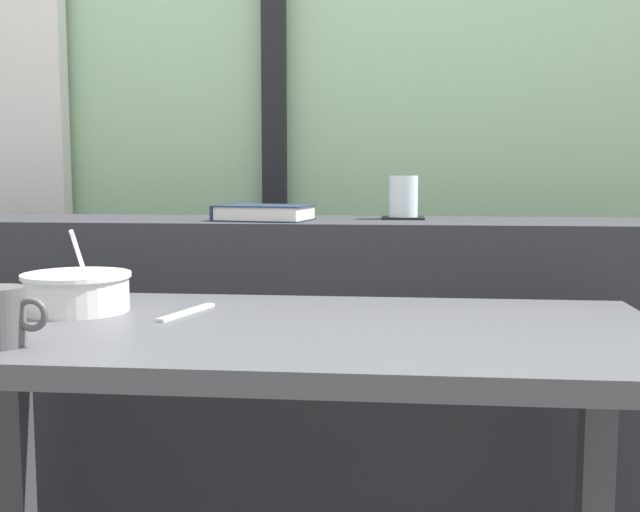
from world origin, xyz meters
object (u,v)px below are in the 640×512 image
(soup_bowl, at_px, (77,292))
(fork_utensil, at_px, (187,312))
(closed_book, at_px, (264,213))
(juice_glass, at_px, (403,199))
(breakfast_table, at_px, (273,394))
(coaster_square, at_px, (403,218))

(soup_bowl, xyz_separation_m, fork_utensil, (0.20, -0.00, -0.03))
(closed_book, height_order, soup_bowl, closed_book)
(juice_glass, xyz_separation_m, soup_bowl, (-0.58, -0.55, -0.15))
(breakfast_table, xyz_separation_m, soup_bowl, (-0.36, 0.08, 0.15))
(breakfast_table, relative_size, fork_utensil, 7.46)
(coaster_square, height_order, fork_utensil, coaster_square)
(coaster_square, bearing_deg, fork_utensil, -124.42)
(coaster_square, xyz_separation_m, soup_bowl, (-0.58, -0.55, -0.10))
(coaster_square, relative_size, fork_utensil, 0.59)
(coaster_square, distance_m, juice_glass, 0.05)
(breakfast_table, relative_size, juice_glass, 12.95)
(soup_bowl, distance_m, fork_utensil, 0.20)
(breakfast_table, bearing_deg, fork_utensil, 154.88)
(juice_glass, bearing_deg, breakfast_table, -108.75)
(breakfast_table, xyz_separation_m, fork_utensil, (-0.16, 0.08, 0.12))
(juice_glass, bearing_deg, fork_utensil, -124.42)
(coaster_square, bearing_deg, closed_book, -163.91)
(fork_utensil, bearing_deg, closed_book, 98.70)
(soup_bowl, bearing_deg, closed_book, 60.55)
(coaster_square, bearing_deg, soup_bowl, -136.56)
(breakfast_table, bearing_deg, closed_book, 101.39)
(coaster_square, xyz_separation_m, closed_book, (-0.32, -0.09, 0.02))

